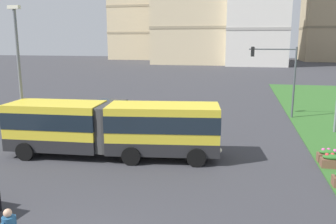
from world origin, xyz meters
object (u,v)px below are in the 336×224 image
at_px(traffic_light_far_right, 279,69).
at_px(articulated_bus, 113,128).
at_px(streetlight_left, 19,71).
at_px(flower_planter_4, 328,155).
at_px(car_maroon_sedan, 112,110).
at_px(flower_planter_3, 332,161).

bearing_deg(traffic_light_far_right, articulated_bus, -128.85).
height_order(articulated_bus, traffic_light_far_right, traffic_light_far_right).
bearing_deg(streetlight_left, flower_planter_4, 2.17).
distance_m(articulated_bus, flower_planter_4, 11.72).
height_order(car_maroon_sedan, streetlight_left, streetlight_left).
xyz_separation_m(articulated_bus, traffic_light_far_right, (9.94, 12.34, 2.42)).
bearing_deg(streetlight_left, flower_planter_3, -0.55).
bearing_deg(car_maroon_sedan, traffic_light_far_right, 14.29).
xyz_separation_m(flower_planter_4, traffic_light_far_right, (-1.65, 11.07, 3.65)).
bearing_deg(flower_planter_3, articulated_bus, -177.87).
xyz_separation_m(articulated_bus, flower_planter_4, (11.59, 1.27, -1.23)).
relative_size(flower_planter_4, traffic_light_far_right, 0.19).
bearing_deg(flower_planter_4, car_maroon_sedan, 153.09).
height_order(flower_planter_3, streetlight_left, streetlight_left).
distance_m(car_maroon_sedan, flower_planter_3, 17.30).
xyz_separation_m(flower_planter_4, streetlight_left, (-17.54, -0.67, 4.20)).
bearing_deg(flower_planter_3, streetlight_left, 179.45).
bearing_deg(traffic_light_far_right, streetlight_left, -143.54).
height_order(articulated_bus, streetlight_left, streetlight_left).
height_order(traffic_light_far_right, streetlight_left, streetlight_left).
bearing_deg(car_maroon_sedan, articulated_bus, -68.62).
xyz_separation_m(articulated_bus, streetlight_left, (-5.95, 0.60, 2.97)).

